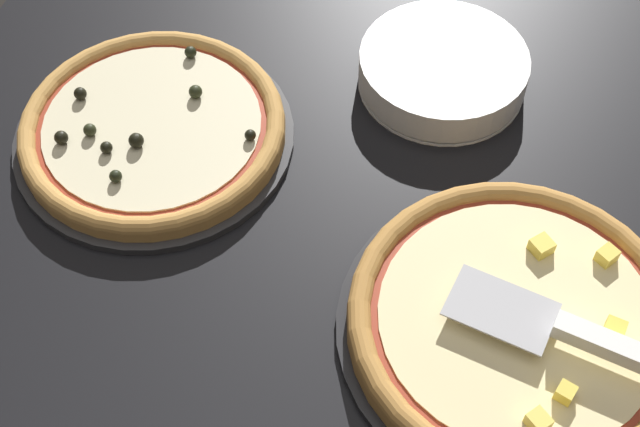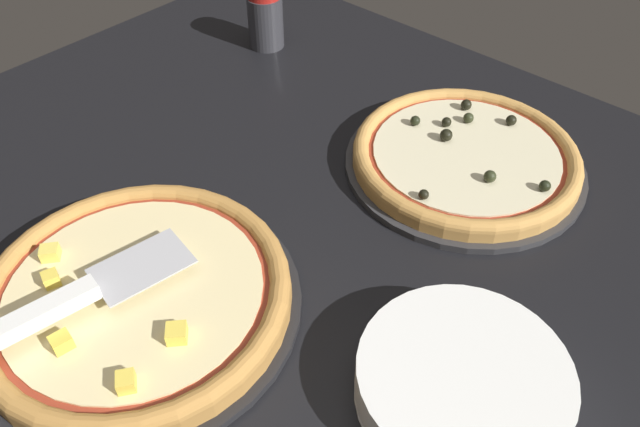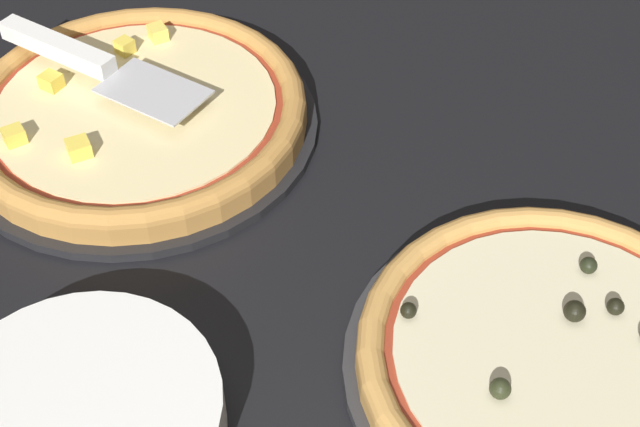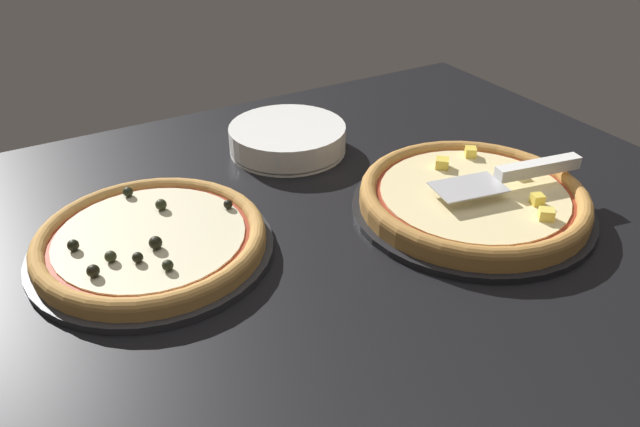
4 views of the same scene
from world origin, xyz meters
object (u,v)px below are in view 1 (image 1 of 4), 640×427
Objects in this scene: serving_spatula at (601,343)px; pizza_back at (152,127)px; plate_stack at (443,70)px; pizza_front at (517,321)px.

pizza_back is at bearing 73.62° from serving_spatula.
pizza_back is 1.50× the size of plate_stack.
pizza_front is 1.09× the size of pizza_back.
serving_spatula reaches higher than plate_stack.
plate_stack is (19.58, -31.81, 0.12)cm from pizza_back.
pizza_front is at bearing -106.71° from pizza_back.
pizza_back is at bearing 121.61° from plate_stack.
serving_spatula is (-16.12, -54.83, 3.59)cm from pizza_back.
serving_spatula is at bearing -106.38° from pizza_back.
serving_spatula reaches higher than pizza_front.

